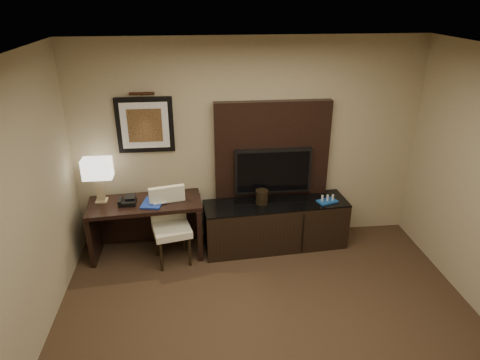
{
  "coord_description": "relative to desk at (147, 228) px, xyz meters",
  "views": [
    {
      "loc": [
        -0.68,
        -2.73,
        3.17
      ],
      "look_at": [
        -0.19,
        1.8,
        1.15
      ],
      "focal_mm": 32.0,
      "sensor_mm": 36.0,
      "label": 1
    }
  ],
  "objects": [
    {
      "name": "ceiling",
      "position": [
        1.35,
        -2.15,
        2.33
      ],
      "size": [
        4.5,
        5.0,
        0.01
      ],
      "primitive_type": "cube",
      "color": "silver",
      "rests_on": "wall_back"
    },
    {
      "name": "wall_back",
      "position": [
        1.35,
        0.35,
        0.98
      ],
      "size": [
        4.5,
        0.01,
        2.7
      ],
      "primitive_type": "cube",
      "color": "tan",
      "rests_on": "floor"
    },
    {
      "name": "desk",
      "position": [
        0.0,
        0.0,
        0.0
      ],
      "size": [
        1.44,
        0.71,
        0.75
      ],
      "primitive_type": "cube",
      "rotation": [
        0.0,
        0.0,
        0.08
      ],
      "color": "black",
      "rests_on": "floor"
    },
    {
      "name": "credenza",
      "position": [
        1.68,
        -0.0,
        -0.05
      ],
      "size": [
        1.91,
        0.66,
        0.65
      ],
      "primitive_type": "cube",
      "rotation": [
        0.0,
        0.0,
        0.07
      ],
      "color": "black",
      "rests_on": "floor"
    },
    {
      "name": "tv_wall_panel",
      "position": [
        1.65,
        0.29,
        0.9
      ],
      "size": [
        1.5,
        0.12,
        1.3
      ],
      "primitive_type": "cube",
      "color": "black",
      "rests_on": "wall_back"
    },
    {
      "name": "tv",
      "position": [
        1.65,
        0.19,
        0.65
      ],
      "size": [
        1.0,
        0.08,
        0.6
      ],
      "primitive_type": "cube",
      "color": "black",
      "rests_on": "tv_wall_panel"
    },
    {
      "name": "artwork",
      "position": [
        0.05,
        0.33,
        1.28
      ],
      "size": [
        0.7,
        0.04,
        0.7
      ],
      "primitive_type": "cube",
      "color": "black",
      "rests_on": "wall_back"
    },
    {
      "name": "picture_light",
      "position": [
        0.05,
        0.29,
        1.68
      ],
      "size": [
        0.04,
        0.04,
        0.3
      ],
      "primitive_type": "cylinder",
      "color": "#3E2213",
      "rests_on": "wall_back"
    },
    {
      "name": "desk_chair",
      "position": [
        0.32,
        -0.21,
        0.09
      ],
      "size": [
        0.54,
        0.6,
        0.93
      ],
      "primitive_type": null,
      "rotation": [
        0.0,
        0.0,
        0.22
      ],
      "color": "#EAE7C3",
      "rests_on": "floor"
    },
    {
      "name": "table_lamp",
      "position": [
        -0.54,
        0.08,
        0.65
      ],
      "size": [
        0.38,
        0.27,
        0.56
      ],
      "primitive_type": null,
      "rotation": [
        0.0,
        0.0,
        -0.22
      ],
      "color": "tan",
      "rests_on": "desk"
    },
    {
      "name": "desk_phone",
      "position": [
        -0.2,
        -0.03,
        0.43
      ],
      "size": [
        0.21,
        0.19,
        0.1
      ],
      "primitive_type": null,
      "rotation": [
        0.0,
        0.0,
        0.02
      ],
      "color": "black",
      "rests_on": "desk"
    },
    {
      "name": "blue_folder",
      "position": [
        0.1,
        -0.05,
        0.38
      ],
      "size": [
        0.3,
        0.36,
        0.02
      ],
      "primitive_type": "cube",
      "rotation": [
        0.0,
        0.0,
        -0.19
      ],
      "color": "navy",
      "rests_on": "desk"
    },
    {
      "name": "book",
      "position": [
        0.09,
        -0.02,
        0.49
      ],
      "size": [
        0.17,
        0.07,
        0.24
      ],
      "primitive_type": "imported",
      "rotation": [
        0.0,
        0.0,
        0.29
      ],
      "color": "tan",
      "rests_on": "desk"
    },
    {
      "name": "ice_bucket",
      "position": [
        1.49,
        0.01,
        0.36
      ],
      "size": [
        0.18,
        0.18,
        0.18
      ],
      "primitive_type": "cylinder",
      "rotation": [
        0.0,
        0.0,
        -0.11
      ],
      "color": "black",
      "rests_on": "credenza"
    },
    {
      "name": "minibar_tray",
      "position": [
        2.34,
        -0.05,
        0.32
      ],
      "size": [
        0.29,
        0.22,
        0.09
      ],
      "primitive_type": null,
      "rotation": [
        0.0,
        0.0,
        0.32
      ],
      "color": "#184EA0",
      "rests_on": "credenza"
    }
  ]
}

